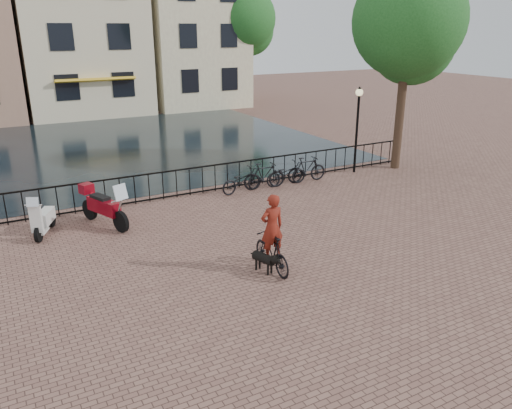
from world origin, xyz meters
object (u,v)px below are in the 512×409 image
lamp_post (358,115)px  scooter (43,212)px  dog (264,261)px  cyclist (272,238)px  motorcycle (103,202)px

lamp_post → scooter: (-12.26, -0.94, -1.69)m
dog → scooter: scooter is taller
dog → cyclist: bearing=-26.0°
cyclist → dog: bearing=-6.6°
lamp_post → scooter: 12.41m
cyclist → scooter: bearing=-47.5°
cyclist → dog: 0.63m
cyclist → scooter: cyclist is taller
cyclist → dog: size_ratio=2.56×
cyclist → dog: (-0.21, 0.03, -0.59)m
dog → scooter: 6.84m
lamp_post → dog: 10.13m
lamp_post → dog: (-7.80, -6.11, -2.08)m
motorcycle → scooter: motorcycle is taller
cyclist → scooter: (-4.67, 5.20, -0.20)m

